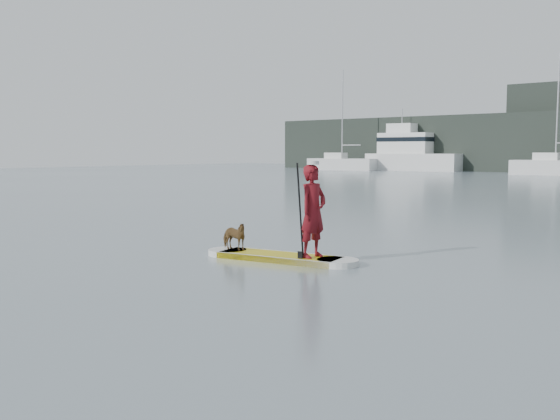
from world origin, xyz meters
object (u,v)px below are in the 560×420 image
Objects in this scene: paddleboard at (280,257)px; dog at (234,236)px; sailboat_a at (341,163)px; motor_yacht_b at (411,153)px; paddler at (313,211)px; sailboat_c at (554,166)px.

dog is at bearing 180.00° from paddleboard.
paddleboard is 1.15m from dog.
motor_yacht_b is (6.75, 3.53, 1.14)m from sailboat_a.
paddler is at bearing -81.06° from dog.
motor_yacht_b is at bearing 28.74° from paddler.
paddler is 0.17× the size of sailboat_c.
sailboat_a is 1.04× the size of sailboat_c.
paddler reaches higher than paddleboard.
paddleboard is 49.89m from sailboat_c.
sailboat_c is (22.92, -0.14, 0.01)m from sailboat_a.
dog is 0.07× the size of motor_yacht_b.
dog is at bearing 103.27° from paddler.
paddleboard is 1.20m from paddler.
dog is 58.14m from motor_yacht_b.
paddleboard is 0.30× the size of sailboat_c.
sailboat_a is at bearing 112.26° from paddleboard.
paddleboard is 1.83× the size of paddler.
dog is at bearing -66.96° from sailboat_a.
paddleboard is at bearing -81.06° from dog.
dog is at bearing -68.87° from motor_yacht_b.
sailboat_a is 22.92m from sailboat_c.
sailboat_a is at bearing 36.18° from paddler.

